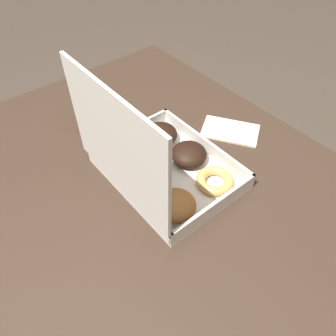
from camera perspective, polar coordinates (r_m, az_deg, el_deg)
name	(u,v)px	position (r m, az deg, el deg)	size (l,w,h in m)	color
ground_plane	(169,303)	(1.43, 0.21, -22.51)	(8.00, 8.00, 0.00)	#42382D
dining_table	(170,213)	(0.88, 0.32, -7.77)	(1.28, 0.89, 0.71)	#38281E
donut_box	(160,164)	(0.80, -1.39, 0.78)	(0.34, 0.27, 0.31)	silver
coffee_mug	(90,111)	(0.99, -13.49, 9.70)	(0.08, 0.08, 0.10)	#A3382D
paper_napkin	(230,131)	(0.99, 10.78, 6.38)	(0.19, 0.17, 0.01)	beige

